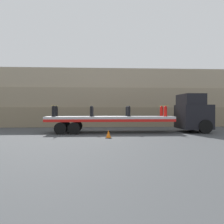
{
  "coord_description": "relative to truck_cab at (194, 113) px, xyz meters",
  "views": [
    {
      "loc": [
        -0.81,
        -16.98,
        1.82
      ],
      "look_at": [
        0.16,
        0.0,
        1.6
      ],
      "focal_mm": 35.0,
      "sensor_mm": 36.0,
      "label": 1
    }
  ],
  "objects": [
    {
      "name": "ground_plane",
      "position": [
        -6.7,
        0.0,
        -1.51
      ],
      "size": [
        120.0,
        120.0,
        0.0
      ],
      "primitive_type": "plane",
      "color": "#3F4244"
    },
    {
      "name": "rock_cliff",
      "position": [
        -6.7,
        6.8,
        1.53
      ],
      "size": [
        60.0,
        3.3,
        6.06
      ],
      "color": "#84755B",
      "rests_on": "ground_plane"
    },
    {
      "name": "truck_cab",
      "position": [
        0.0,
        0.0,
        0.0
      ],
      "size": [
        2.23,
        2.72,
        3.01
      ],
      "color": "black",
      "rests_on": "ground_plane"
    },
    {
      "name": "flatbed_trailer",
      "position": [
        -7.23,
        0.0,
        -0.46
      ],
      "size": [
        9.67,
        2.54,
        1.27
      ],
      "color": "#B2B2B7",
      "rests_on": "ground_plane"
    },
    {
      "name": "fire_hydrant_black_near_0",
      "position": [
        -10.94,
        -0.54,
        0.16
      ],
      "size": [
        0.31,
        0.45,
        0.81
      ],
      "color": "black",
      "rests_on": "flatbed_trailer"
    },
    {
      "name": "fire_hydrant_black_far_0",
      "position": [
        -10.94,
        0.54,
        0.16
      ],
      "size": [
        0.31,
        0.45,
        0.81
      ],
      "color": "black",
      "rests_on": "flatbed_trailer"
    },
    {
      "name": "fire_hydrant_black_near_1",
      "position": [
        -8.11,
        -0.54,
        0.16
      ],
      "size": [
        0.31,
        0.45,
        0.81
      ],
      "color": "black",
      "rests_on": "flatbed_trailer"
    },
    {
      "name": "fire_hydrant_black_far_1",
      "position": [
        -8.11,
        0.54,
        0.16
      ],
      "size": [
        0.31,
        0.45,
        0.81
      ],
      "color": "black",
      "rests_on": "flatbed_trailer"
    },
    {
      "name": "fire_hydrant_black_near_2",
      "position": [
        -5.29,
        -0.54,
        0.16
      ],
      "size": [
        0.31,
        0.45,
        0.81
      ],
      "color": "black",
      "rests_on": "flatbed_trailer"
    },
    {
      "name": "fire_hydrant_black_far_2",
      "position": [
        -5.29,
        0.54,
        0.16
      ],
      "size": [
        0.31,
        0.45,
        0.81
      ],
      "color": "black",
      "rests_on": "flatbed_trailer"
    },
    {
      "name": "fire_hydrant_red_near_3",
      "position": [
        -2.46,
        -0.54,
        0.16
      ],
      "size": [
        0.31,
        0.45,
        0.81
      ],
      "color": "red",
      "rests_on": "flatbed_trailer"
    },
    {
      "name": "fire_hydrant_red_far_3",
      "position": [
        -2.46,
        0.54,
        0.16
      ],
      "size": [
        0.31,
        0.45,
        0.81
      ],
      "color": "red",
      "rests_on": "flatbed_trailer"
    },
    {
      "name": "cargo_strap_rear",
      "position": [
        -10.94,
        0.0,
        0.59
      ],
      "size": [
        0.05,
        2.64,
        0.01
      ],
      "color": "yellow",
      "rests_on": "fire_hydrant_black_near_0"
    },
    {
      "name": "cargo_strap_middle",
      "position": [
        -2.46,
        0.0,
        0.59
      ],
      "size": [
        0.05,
        2.64,
        0.01
      ],
      "color": "yellow",
      "rests_on": "fire_hydrant_red_near_3"
    },
    {
      "name": "traffic_cone",
      "position": [
        -6.95,
        -3.24,
        -1.26
      ],
      "size": [
        0.41,
        0.41,
        0.51
      ],
      "color": "black",
      "rests_on": "ground_plane"
    }
  ]
}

